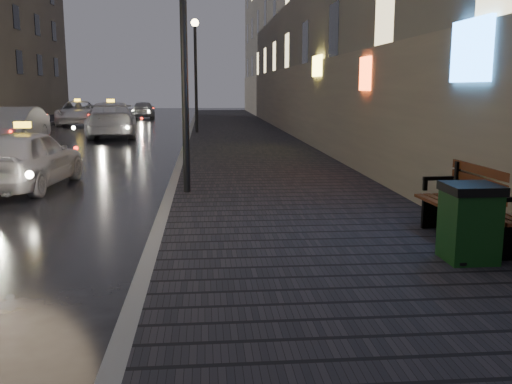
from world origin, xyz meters
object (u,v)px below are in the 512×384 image
taxi_near (25,158)px  car_far (144,110)px  trash_bin (469,222)px  lamp_far (196,61)px  car_left_mid (14,126)px  bench (475,205)px  lamp_near (183,25)px  taxi_far (78,113)px  taxi_mid (111,119)px

taxi_near → car_far: size_ratio=1.06×
trash_bin → car_far: size_ratio=0.25×
car_far → lamp_far: bearing=102.6°
car_left_mid → bench: bearing=-54.2°
car_left_mid → taxi_near: bearing=-70.2°
bench → car_left_mid: 19.96m
bench → taxi_near: 9.73m
bench → trash_bin: 0.95m
lamp_far → car_far: size_ratio=1.38×
car_far → lamp_near: bearing=95.3°
lamp_near → lamp_far: size_ratio=1.00×
lamp_near → trash_bin: bearing=-54.6°
car_left_mid → car_far: bearing=82.1°
trash_bin → taxi_near: bearing=138.0°
taxi_near → bench: bearing=148.9°
lamp_near → taxi_far: lamp_near is taller
lamp_near → taxi_far: 26.27m
lamp_near → lamp_far: same height
taxi_mid → car_far: (-0.19, 16.14, -0.15)m
taxi_far → bench: bearing=-75.3°
lamp_far → taxi_mid: bearing=-175.1°
lamp_far → trash_bin: size_ratio=5.47×
lamp_near → car_left_mid: (-7.27, 12.15, -2.74)m
trash_bin → taxi_near: 9.90m
trash_bin → car_far: 37.70m
car_left_mid → taxi_mid: bearing=47.9°
bench → taxi_far: 31.50m
lamp_far → bench: size_ratio=2.55×
taxi_near → taxi_mid: (-0.27, 14.07, 0.11)m
lamp_near → trash_bin: 6.87m
lamp_far → taxi_far: (-7.49, 9.02, -2.76)m
trash_bin → lamp_far: bearing=100.2°
bench → taxi_far: taxi_far is taller
lamp_far → bench: 20.87m
lamp_near → taxi_mid: lamp_near is taller
car_left_mid → lamp_far: bearing=29.1°
taxi_near → taxi_far: bearing=-74.9°
taxi_mid → taxi_far: bearing=-76.7°
lamp_near → taxi_mid: bearing=104.2°
trash_bin → bench: bearing=61.1°
lamp_far → car_left_mid: bearing=-152.1°
lamp_far → car_far: 16.57m
bench → taxi_near: size_ratio=0.51×
lamp_far → taxi_mid: lamp_far is taller
taxi_far → car_far: taxi_far is taller
lamp_near → lamp_far: (0.00, 16.00, 0.00)m
car_left_mid → car_far: car_left_mid is taller
car_left_mid → taxi_mid: size_ratio=0.82×
car_left_mid → taxi_far: 12.88m
bench → car_far: (-8.23, 36.06, -0.02)m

